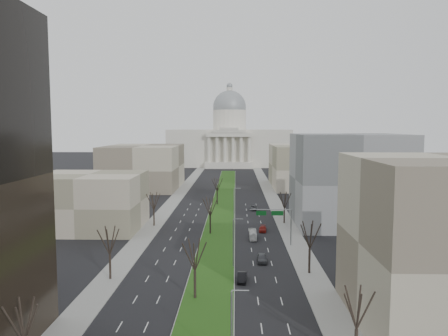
% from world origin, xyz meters
% --- Properties ---
extents(ground, '(600.00, 600.00, 0.00)m').
position_xyz_m(ground, '(0.00, 120.00, 0.00)').
color(ground, black).
rests_on(ground, ground).
extents(median, '(8.00, 222.03, 0.20)m').
position_xyz_m(median, '(0.00, 118.99, 0.10)').
color(median, '#999993').
rests_on(median, ground).
extents(sidewalk_left, '(5.00, 330.00, 0.15)m').
position_xyz_m(sidewalk_left, '(-17.50, 95.00, 0.07)').
color(sidewalk_left, gray).
rests_on(sidewalk_left, ground).
extents(sidewalk_right, '(5.00, 330.00, 0.15)m').
position_xyz_m(sidewalk_right, '(17.50, 95.00, 0.07)').
color(sidewalk_right, gray).
rests_on(sidewalk_right, ground).
extents(capitol, '(80.00, 46.00, 55.00)m').
position_xyz_m(capitol, '(0.00, 269.59, 16.31)').
color(capitol, beige).
rests_on(capitol, ground).
extents(building_beige_left, '(26.00, 22.00, 14.00)m').
position_xyz_m(building_beige_left, '(-33.00, 85.00, 7.00)').
color(building_beige_left, gray).
rests_on(building_beige_left, ground).
extents(building_grey_right, '(28.00, 26.00, 24.00)m').
position_xyz_m(building_grey_right, '(34.00, 92.00, 12.00)').
color(building_grey_right, slate).
rests_on(building_grey_right, ground).
extents(building_far_left, '(30.00, 40.00, 18.00)m').
position_xyz_m(building_far_left, '(-35.00, 160.00, 9.00)').
color(building_far_left, gray).
rests_on(building_far_left, ground).
extents(building_far_right, '(30.00, 40.00, 18.00)m').
position_xyz_m(building_far_right, '(35.00, 165.00, 9.00)').
color(building_far_right, gray).
rests_on(building_far_right, ground).
extents(tree_left_near, '(5.10, 5.10, 9.18)m').
position_xyz_m(tree_left_near, '(-17.20, 18.00, 6.61)').
color(tree_left_near, black).
rests_on(tree_left_near, ground).
extents(tree_left_mid, '(5.40, 5.40, 9.72)m').
position_xyz_m(tree_left_mid, '(-17.20, 48.00, 7.00)').
color(tree_left_mid, black).
rests_on(tree_left_mid, ground).
extents(tree_left_far, '(5.28, 5.28, 9.50)m').
position_xyz_m(tree_left_far, '(-17.20, 88.00, 6.84)').
color(tree_left_far, black).
rests_on(tree_left_far, ground).
extents(tree_right_near, '(5.16, 5.16, 9.29)m').
position_xyz_m(tree_right_near, '(17.20, 22.00, 6.69)').
color(tree_right_near, black).
rests_on(tree_right_near, ground).
extents(tree_right_mid, '(5.52, 5.52, 9.94)m').
position_xyz_m(tree_right_mid, '(17.20, 52.00, 7.16)').
color(tree_right_mid, black).
rests_on(tree_right_mid, ground).
extents(tree_right_far, '(5.04, 5.04, 9.07)m').
position_xyz_m(tree_right_far, '(17.20, 92.00, 6.53)').
color(tree_right_far, black).
rests_on(tree_right_far, ground).
extents(tree_median_a, '(5.40, 5.40, 9.72)m').
position_xyz_m(tree_median_a, '(-2.00, 40.00, 7.00)').
color(tree_median_a, black).
rests_on(tree_median_a, ground).
extents(tree_median_b, '(5.40, 5.40, 9.72)m').
position_xyz_m(tree_median_b, '(-2.00, 80.00, 7.00)').
color(tree_median_b, black).
rests_on(tree_median_b, ground).
extents(tree_median_c, '(5.40, 5.40, 9.72)m').
position_xyz_m(tree_median_c, '(-2.00, 120.00, 7.00)').
color(tree_median_c, black).
rests_on(tree_median_c, ground).
extents(streetlamp_median_a, '(1.90, 0.20, 9.16)m').
position_xyz_m(streetlamp_median_a, '(3.76, 20.00, 4.81)').
color(streetlamp_median_a, gray).
rests_on(streetlamp_median_a, ground).
extents(streetlamp_median_b, '(1.90, 0.20, 9.16)m').
position_xyz_m(streetlamp_median_b, '(3.76, 55.00, 4.81)').
color(streetlamp_median_b, gray).
rests_on(streetlamp_median_b, ground).
extents(streetlamp_median_c, '(1.90, 0.20, 9.16)m').
position_xyz_m(streetlamp_median_c, '(3.76, 95.00, 4.81)').
color(streetlamp_median_c, gray).
rests_on(streetlamp_median_c, ground).
extents(mast_arm_signs, '(9.12, 0.24, 8.09)m').
position_xyz_m(mast_arm_signs, '(13.49, 70.03, 6.11)').
color(mast_arm_signs, gray).
rests_on(mast_arm_signs, ground).
extents(car_grey_near, '(1.98, 4.70, 1.59)m').
position_xyz_m(car_grey_near, '(9.24, 58.33, 0.79)').
color(car_grey_near, '#48494F').
rests_on(car_grey_near, ground).
extents(car_black, '(1.74, 4.42, 1.43)m').
position_xyz_m(car_black, '(5.20, 47.79, 0.72)').
color(car_black, black).
rests_on(car_black, ground).
extents(car_red, '(2.16, 4.52, 1.27)m').
position_xyz_m(car_red, '(10.88, 82.98, 0.64)').
color(car_red, maroon).
rests_on(car_red, ground).
extents(car_grey_far, '(2.29, 4.80, 1.32)m').
position_xyz_m(car_grey_far, '(9.86, 111.01, 0.66)').
color(car_grey_far, '#4E5056').
rests_on(car_grey_far, ground).
extents(box_van, '(1.66, 6.81, 1.89)m').
position_xyz_m(box_van, '(8.18, 75.99, 0.95)').
color(box_van, white).
rests_on(box_van, ground).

